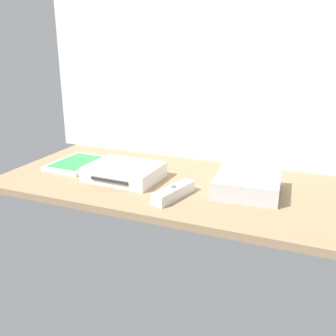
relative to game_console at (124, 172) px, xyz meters
The scene contains 6 objects.
ground_plane 13.62cm from the game_console, 15.97° to the left, with size 100.00×48.00×2.00cm, color #9E7F5B.
back_wall 42.98cm from the game_console, 65.74° to the left, with size 110.00×1.20×64.00cm, color white.
game_console is the anchor object (origin of this frame).
mini_computer 36.63cm from the game_console, ahead, with size 18.37×18.37×5.30cm.
game_case 21.54cm from the game_console, 166.21° to the left, with size 14.19×19.42×1.56cm.
remote_wand 20.66cm from the game_console, 22.09° to the right, with size 6.93×15.23×3.40cm.
Camera 1 is at (42.04, -99.24, 40.07)cm, focal length 41.33 mm.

